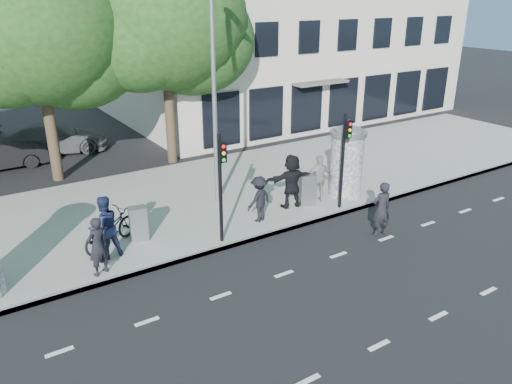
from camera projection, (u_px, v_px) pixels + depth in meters
ground at (316, 298)px, 12.74m from camera, size 120.00×120.00×0.00m
sidewalk at (188, 200)px, 18.58m from camera, size 40.00×8.00×0.15m
curb at (244, 242)px, 15.49m from camera, size 40.00×0.10×0.16m
lane_dash_near at (379, 345)px, 11.02m from camera, size 32.00×0.12×0.01m
lane_dash_far at (284, 274)px, 13.84m from camera, size 32.00×0.12×0.01m
ad_column_right at (347, 159)px, 18.46m from camera, size 1.36×1.36×2.65m
traffic_pole_near at (221, 178)px, 14.58m from camera, size 0.22×0.31×3.40m
traffic_pole_far at (344, 152)px, 16.99m from camera, size 0.22×0.31×3.40m
street_lamp at (214, 73)px, 16.56m from camera, size 0.25×0.93×8.00m
tree_near_left at (35, 27)px, 18.67m from camera, size 6.80×6.80×8.97m
tree_center at (164, 18)px, 20.78m from camera, size 7.00×7.00×9.30m
building at (269, 15)px, 32.18m from camera, size 20.30×15.85×12.00m
ped_b at (98, 246)px, 13.26m from camera, size 0.71×0.60×1.67m
ped_c at (104, 227)px, 14.11m from camera, size 0.99×0.82×1.88m
ped_d at (259, 199)px, 16.47m from camera, size 1.13×0.83×1.56m
ped_e at (319, 178)px, 18.04m from camera, size 1.15×0.85×1.74m
ped_f at (292, 181)px, 17.50m from camera, size 1.88×0.96×1.94m
man_road at (381, 209)px, 15.76m from camera, size 0.72×0.53×1.81m
bicycle at (110, 229)px, 14.89m from camera, size 1.65×2.15×1.09m
cabinet_left at (138, 224)px, 15.25m from camera, size 0.58×0.46×1.09m
cabinet_right at (307, 190)px, 17.83m from camera, size 0.65×0.57×1.13m
car_right at (52, 138)px, 24.19m from camera, size 3.21×5.46×1.49m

